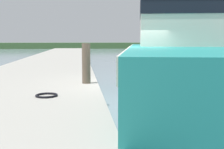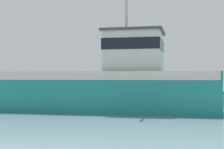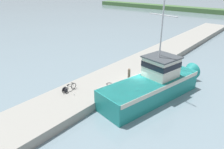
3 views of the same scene
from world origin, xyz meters
name	(u,v)px [view 3 (image 3 of 3)]	position (x,y,z in m)	size (l,w,h in m)	color
ground_plane	(138,91)	(0.00, 0.00, 0.00)	(320.00, 320.00, 0.00)	gray
dock_pier	(113,79)	(-3.35, 0.00, 0.40)	(4.92, 80.00, 0.79)	gray
fishing_boat_main	(155,83)	(1.85, 0.05, 1.44)	(5.43, 12.94, 9.10)	teal
bicycle_touring	(68,88)	(-4.35, -5.59, 1.11)	(0.45, 1.71, 0.70)	black
mooring_post	(129,75)	(-1.26, 0.16, 1.44)	(0.27, 0.27, 1.30)	brown
hose_coil	(109,84)	(-2.30, -1.89, 0.82)	(0.56, 0.56, 0.05)	black
water_bottle_on_curb	(74,94)	(-3.32, -5.73, 0.89)	(0.06, 0.06, 0.19)	silver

